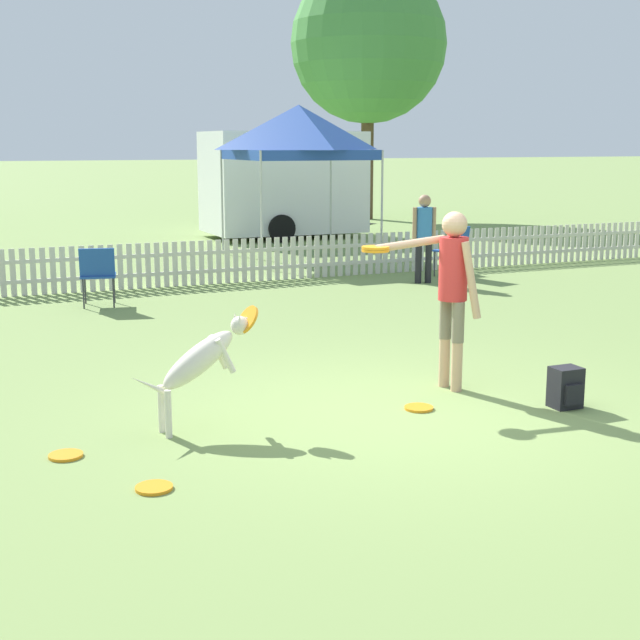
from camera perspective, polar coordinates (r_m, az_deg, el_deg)
The scene contains 14 objects.
ground_plane at distance 8.14m, azimuth 4.67°, elevation -5.82°, with size 240.00×240.00×0.00m, color olive.
handler_person at distance 8.68m, azimuth 8.27°, elevation 2.64°, with size 1.08×0.58×1.75m.
leaping_dog at distance 7.53m, azimuth -7.53°, elevation -2.43°, with size 1.15×0.35×1.02m.
frisbee_near_handler at distance 7.24m, azimuth -15.96°, elevation -8.33°, with size 0.26×0.26×0.02m.
frisbee_near_dog at distance 6.46m, azimuth -10.58°, elevation -10.51°, with size 0.26×0.26×0.02m.
frisbee_midfield at distance 8.21m, azimuth 6.34°, elevation -5.61°, with size 0.26×0.26×0.02m.
backpack_on_grass at distance 8.47m, azimuth 15.47°, elevation -4.20°, with size 0.27×0.25×0.38m.
picket_fence at distance 15.25m, azimuth -8.99°, elevation 3.58°, with size 19.87×0.04×0.76m.
folding_chair_blue_left at distance 16.21m, azimuth 8.59°, elevation 4.66°, with size 0.57×0.59×0.92m.
folding_chair_center at distance 13.51m, azimuth -14.03°, elevation 3.05°, with size 0.60×0.62×0.89m.
canopy_tent_main at distance 18.67m, azimuth -1.37°, elevation 11.92°, with size 2.61×2.61×3.15m.
spectator_standing at distance 15.44m, azimuth 6.68°, elevation 5.71°, with size 0.41×0.27×1.52m.
equipment_trailer at distance 22.95m, azimuth -2.40°, elevation 8.80°, with size 4.62×2.51×2.66m.
tree_right_grove at distance 28.70m, azimuth 3.11°, elevation 17.19°, with size 4.81×4.81×7.78m.
Camera 1 is at (-3.63, -6.89, 2.39)m, focal length 50.00 mm.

